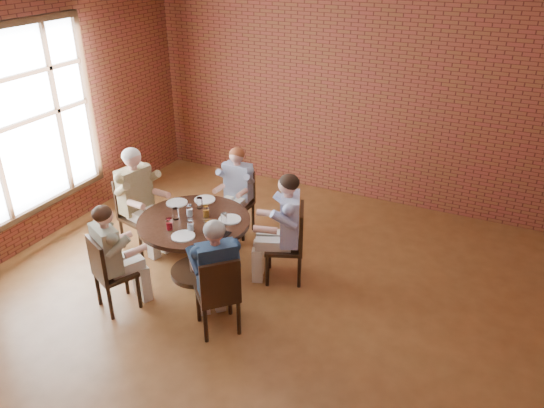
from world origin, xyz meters
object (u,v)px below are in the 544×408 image
at_px(chair_b, 239,199).
at_px(chair_d, 108,271).
at_px(chair_e, 219,293).
at_px(diner_c, 139,200).
at_px(diner_e, 216,276).
at_px(smartphone, 226,235).
at_px(diner_a, 284,228).
at_px(chair_a, 292,241).
at_px(diner_b, 237,193).
at_px(dining_table, 195,236).
at_px(diner_d, 113,258).
at_px(chair_c, 136,210).

distance_m(chair_b, chair_d, 2.17).
xyz_separation_m(chair_b, chair_e, (0.84, -1.95, 0.01)).
bearing_deg(diner_c, chair_d, -143.30).
bearing_deg(diner_e, smartphone, -114.23).
bearing_deg(chair_b, diner_c, -137.81).
bearing_deg(diner_a, diner_e, -33.50).
bearing_deg(diner_e, chair_a, -150.31).
relative_size(diner_b, chair_e, 1.35).
xyz_separation_m(dining_table, chair_d, (-0.46, -0.97, -0.04)).
bearing_deg(dining_table, diner_c, 166.70).
xyz_separation_m(diner_d, diner_e, (1.17, 0.17, 0.02)).
xyz_separation_m(diner_e, smartphone, (-0.23, 0.60, 0.11)).
distance_m(chair_b, chair_e, 2.12).
distance_m(dining_table, chair_d, 1.08).
distance_m(diner_a, chair_d, 1.99).
distance_m(diner_c, chair_d, 1.33).
bearing_deg(diner_b, chair_c, -143.41).
distance_m(diner_a, chair_b, 1.29).
xyz_separation_m(chair_b, diner_c, (-0.94, -0.92, 0.20)).
distance_m(dining_table, diner_c, 1.02).
bearing_deg(dining_table, chair_b, 92.29).
distance_m(chair_c, chair_e, 2.14).
relative_size(dining_table, diner_b, 1.06).
relative_size(chair_a, chair_c, 0.99).
height_order(diner_b, chair_d, diner_b).
xyz_separation_m(dining_table, diner_d, (-0.43, -0.90, 0.10)).
bearing_deg(chair_e, chair_a, -147.14).
relative_size(diner_b, diner_e, 0.96).
bearing_deg(chair_e, chair_c, -74.39).
distance_m(chair_b, smartphone, 1.44).
distance_m(dining_table, diner_d, 1.01).
height_order(diner_a, diner_e, diner_a).
distance_m(chair_a, diner_e, 1.21).
bearing_deg(diner_e, diner_b, -111.84).
bearing_deg(diner_a, diner_c, -107.22).
xyz_separation_m(chair_b, smartphone, (0.56, -1.30, 0.27)).
distance_m(chair_e, diner_e, 0.17).
distance_m(chair_b, diner_b, 0.15).
distance_m(diner_d, smartphone, 1.22).
relative_size(chair_b, chair_d, 0.99).
bearing_deg(chair_b, chair_e, -68.88).
relative_size(diner_c, diner_e, 1.06).
bearing_deg(diner_c, chair_e, -106.63).
relative_size(chair_d, smartphone, 6.31).
height_order(diner_b, chair_e, diner_b).
bearing_deg(chair_c, diner_a, -72.89).
distance_m(chair_d, diner_e, 1.24).
height_order(diner_e, smartphone, diner_e).
xyz_separation_m(chair_a, chair_b, (-1.10, 0.73, -0.03)).
bearing_deg(diner_a, chair_a, 90.00).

